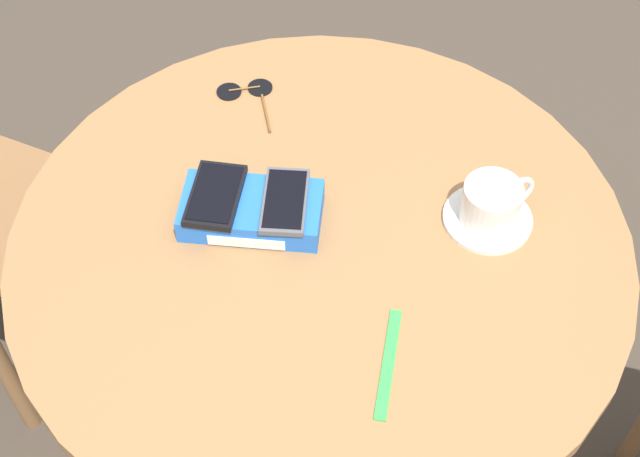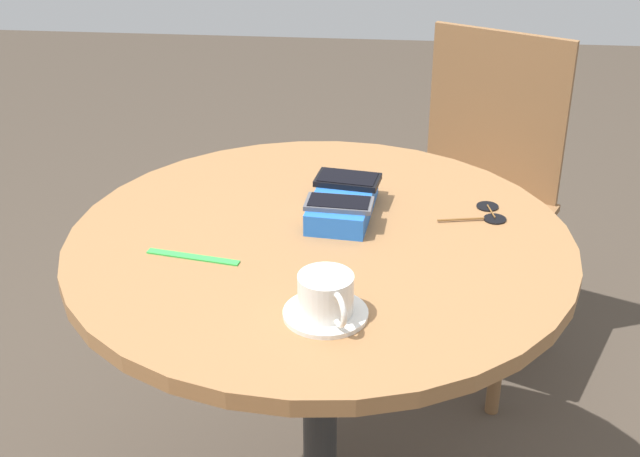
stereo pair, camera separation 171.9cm
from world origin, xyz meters
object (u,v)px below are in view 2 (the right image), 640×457
saucer (326,313)px  phone_gray (339,203)px  chair_far_side (475,201)px  sunglasses (488,213)px  phone_black (348,180)px  phone_box (342,204)px  round_table (320,297)px  coffee_cup (326,294)px  lanyard_strap (193,257)px

saucer → phone_gray: bearing=-179.8°
saucer → chair_far_side: (-1.05, 0.32, -0.30)m
sunglasses → chair_far_side: chair_far_side is taller
phone_gray → phone_black: bearing=174.6°
phone_box → phone_gray: size_ratio=1.70×
round_table → phone_gray: 0.18m
sunglasses → coffee_cup: bearing=-36.4°
round_table → phone_black: size_ratio=7.01×
phone_gray → saucer: bearing=0.2°
phone_gray → coffee_cup: size_ratio=1.13×
saucer → phone_black: bearing=178.8°
phone_black → lanyard_strap: bearing=-46.2°
saucer → lanyard_strap: size_ratio=0.79×
round_table → sunglasses: bearing=111.8°
phone_black → chair_far_side: chair_far_side is taller
round_table → saucer: 0.29m
coffee_cup → sunglasses: (-0.38, 0.28, -0.04)m
phone_black → saucer: (0.41, -0.01, -0.04)m
chair_far_side → lanyard_strap: bearing=-32.7°
coffee_cup → chair_far_side: size_ratio=0.12×
coffee_cup → chair_far_side: 1.15m
saucer → round_table: bearing=-172.9°
phone_box → phone_black: 0.06m
phone_box → phone_gray: (0.05, -0.00, 0.03)m
round_table → phone_box: (-0.10, 0.03, 0.15)m
phone_box → phone_black: size_ratio=1.65×
chair_far_side → coffee_cup: bearing=-17.0°
lanyard_strap → saucer: bearing=56.9°
sunglasses → lanyard_strap: bearing=-67.7°
round_table → phone_black: phone_black is taller
phone_black → chair_far_side: 0.79m
phone_gray → coffee_cup: 0.31m
phone_black → lanyard_strap: phone_black is taller
round_table → saucer: bearing=7.1°
lanyard_strap → chair_far_side: bearing=147.3°
phone_black → lanyard_strap: 0.36m
coffee_cup → lanyard_strap: size_ratio=0.67×
phone_black → phone_gray: (0.10, -0.01, -0.00)m
lanyard_strap → phone_box: bearing=127.8°
saucer → lanyard_strap: saucer is taller
phone_box → chair_far_side: size_ratio=0.24×
phone_box → lanyard_strap: (0.19, -0.25, -0.02)m
lanyard_strap → sunglasses: bearing=112.3°
phone_gray → phone_box: bearing=176.5°
round_table → chair_far_side: chair_far_side is taller
round_table → phone_black: 0.24m
coffee_cup → lanyard_strap: (-0.16, -0.25, -0.04)m
phone_box → coffee_cup: (0.36, -0.00, 0.02)m
phone_gray → lanyard_strap: bearing=-59.9°
round_table → phone_gray: bearing=149.2°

